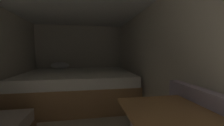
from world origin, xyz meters
TOP-DOWN VIEW (x-y plane):
  - wall_back at (0.00, 4.28)m, footprint 2.65×0.05m
  - wall_right at (1.30, 1.89)m, footprint 0.05×4.74m
  - bed at (-0.00, 3.26)m, footprint 2.43×1.91m
  - dinette_table at (0.81, 0.84)m, footprint 0.63×0.60m

SIDE VIEW (x-z plane):
  - bed at x=0.00m, z-range -0.09..0.80m
  - dinette_table at x=0.81m, z-range 0.25..0.98m
  - wall_back at x=0.00m, z-range 0.00..1.97m
  - wall_right at x=1.30m, z-range 0.00..1.97m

